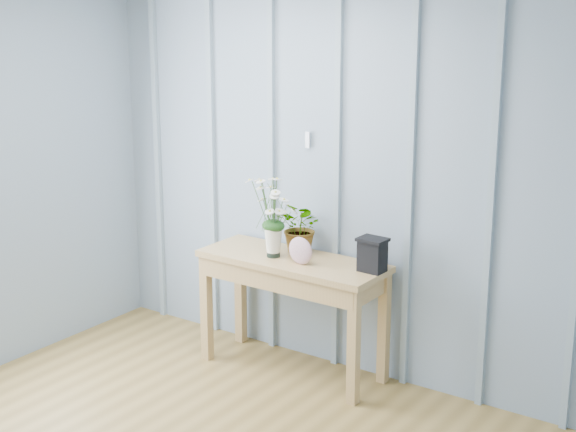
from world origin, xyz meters
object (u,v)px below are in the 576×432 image
Objects in this scene: daisy_vase at (273,206)px; felt_disc_vessel at (300,251)px; sideboard at (293,276)px; carved_box at (372,254)px.

felt_disc_vessel is at bearing -6.96° from daisy_vase.
sideboard is at bearing 22.01° from daisy_vase.
sideboard is 2.31× the size of daisy_vase.
sideboard is at bearing 148.58° from felt_disc_vessel.
carved_box reaches higher than felt_disc_vessel.
felt_disc_vessel reaches higher than sideboard.
sideboard is 0.24m from felt_disc_vessel.
daisy_vase is at bearing -170.96° from carved_box.
felt_disc_vessel is (0.11, -0.07, 0.20)m from sideboard.
carved_box is (0.42, 0.13, 0.02)m from felt_disc_vessel.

